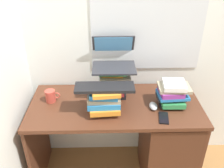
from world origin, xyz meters
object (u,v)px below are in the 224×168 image
object	(u,v)px
laptop	(114,58)
computer_mouse	(153,106)
desk	(155,139)
book_stack_keyboard_riser	(104,100)
book_stack_tall	(114,82)
book_stack_side	(172,94)
mug	(51,96)
keyboard	(105,87)
water_bottle	(175,97)
cell_phone	(164,118)

from	to	relation	value
laptop	computer_mouse	size ratio (longest dim) A/B	3.29
desk	book_stack_keyboard_riser	world-z (taller)	book_stack_keyboard_riser
computer_mouse	book_stack_tall	bearing A→B (deg)	147.29
book_stack_keyboard_riser	book_stack_side	size ratio (longest dim) A/B	0.99
laptop	mug	distance (m)	0.58
book_stack_tall	keyboard	size ratio (longest dim) A/B	0.59
book_stack_side	water_bottle	distance (m)	0.04
computer_mouse	laptop	bearing A→B (deg)	138.30
computer_mouse	mug	size ratio (longest dim) A/B	0.89
desk	book_stack_keyboard_riser	distance (m)	0.62
book_stack_keyboard_riser	cell_phone	size ratio (longest dim) A/B	1.78
cell_phone	laptop	bearing A→B (deg)	140.40
computer_mouse	book_stack_keyboard_riser	bearing A→B (deg)	-174.30
book_stack_keyboard_riser	mug	xyz separation A→B (m)	(-0.42, 0.15, -0.05)
desk	book_stack_keyboard_riser	bearing A→B (deg)	-169.62
keyboard	desk	bearing A→B (deg)	10.39
mug	computer_mouse	bearing A→B (deg)	-8.20
book_stack_keyboard_riser	computer_mouse	world-z (taller)	book_stack_keyboard_riser
book_stack_tall	book_stack_side	bearing A→B (deg)	-17.76
mug	water_bottle	xyz separation A→B (m)	(0.95, -0.10, 0.05)
keyboard	computer_mouse	world-z (taller)	keyboard
keyboard	mug	distance (m)	0.48
book_stack_side	keyboard	size ratio (longest dim) A/B	0.58
book_stack_side	computer_mouse	xyz separation A→B (m)	(-0.15, -0.05, -0.08)
book_stack_tall	mug	world-z (taller)	book_stack_tall
book_stack_keyboard_riser	water_bottle	size ratio (longest dim) A/B	1.30
book_stack_side	water_bottle	bearing A→B (deg)	-70.75
book_stack_keyboard_riser	mug	distance (m)	0.45
laptop	mug	bearing A→B (deg)	-163.54
book_stack_tall	laptop	distance (m)	0.19
book_stack_tall	cell_phone	size ratio (longest dim) A/B	1.81
book_stack_keyboard_riser	laptop	bearing A→B (deg)	75.63
laptop	water_bottle	distance (m)	0.56
desk	book_stack_keyboard_riser	size ratio (longest dim) A/B	5.49
book_stack_tall	laptop	bearing A→B (deg)	92.70
book_stack_side	laptop	distance (m)	0.53
laptop	book_stack_keyboard_riser	bearing A→B (deg)	-104.37
book_stack_side	cell_phone	xyz separation A→B (m)	(-0.09, -0.17, -0.09)
desk	computer_mouse	size ratio (longest dim) A/B	12.79
book_stack_side	mug	bearing A→B (deg)	175.86
keyboard	laptop	bearing A→B (deg)	76.43
book_stack_side	cell_phone	distance (m)	0.22
desk	cell_phone	bearing A→B (deg)	-88.60
keyboard	book_stack_side	bearing A→B (deg)	9.17
laptop	mug	xyz separation A→B (m)	(-0.50, -0.15, -0.25)
book_stack_keyboard_riser	water_bottle	xyz separation A→B (m)	(0.53, 0.05, -0.01)
book_stack_tall	water_bottle	xyz separation A→B (m)	(0.45, -0.18, -0.03)
book_stack_side	keyboard	distance (m)	0.53
book_stack_keyboard_riser	computer_mouse	xyz separation A→B (m)	(0.37, 0.04, -0.08)
book_stack_keyboard_riser	cell_phone	world-z (taller)	book_stack_keyboard_riser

